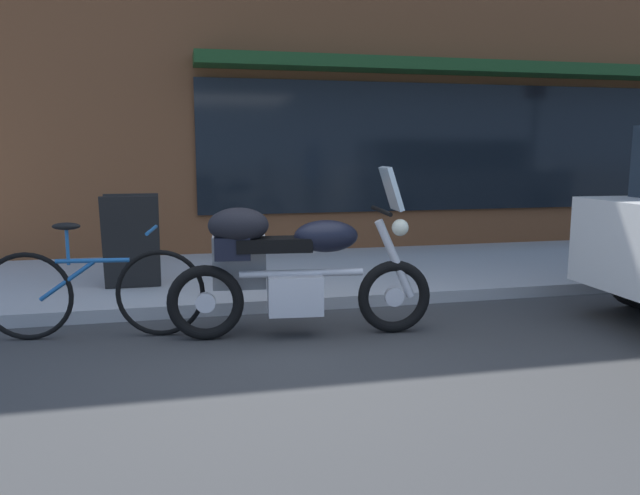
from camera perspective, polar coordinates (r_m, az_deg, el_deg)
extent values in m
plane|color=#383838|center=(4.52, -0.79, -10.54)|extent=(80.00, 80.00, 0.00)
torus|color=black|center=(5.17, 6.88, -4.55)|extent=(0.62, 0.15, 0.61)
cylinder|color=silver|center=(5.17, 6.88, -4.55)|extent=(0.17, 0.08, 0.16)
torus|color=black|center=(5.02, -10.57, -5.05)|extent=(0.62, 0.15, 0.61)
cylinder|color=silver|center=(5.02, -10.57, -5.05)|extent=(0.17, 0.08, 0.16)
cube|color=silver|center=(5.02, -2.28, -4.31)|extent=(0.47, 0.34, 0.32)
cylinder|color=silver|center=(4.99, -1.72, -2.40)|extent=(1.01, 0.16, 0.06)
ellipsoid|color=black|center=(4.96, 0.56, 1.06)|extent=(0.54, 0.33, 0.26)
cube|color=black|center=(4.93, -4.28, 0.28)|extent=(0.62, 0.30, 0.11)
cube|color=black|center=(4.93, -8.11, -0.03)|extent=(0.30, 0.25, 0.18)
cylinder|color=silver|center=(5.10, 6.95, -1.06)|extent=(0.35, 0.10, 0.67)
cylinder|color=black|center=(5.02, 5.71, 3.41)|extent=(0.10, 0.62, 0.04)
cube|color=silver|center=(5.03, 6.63, 5.46)|extent=(0.18, 0.33, 0.35)
sphere|color=#EAEACC|center=(5.08, 7.44, 1.85)|extent=(0.14, 0.14, 0.14)
cube|color=#A8A8A8|center=(5.19, -7.50, -1.35)|extent=(0.46, 0.24, 0.44)
cube|color=black|center=(5.30, -7.61, -1.14)|extent=(0.37, 0.05, 0.03)
ellipsoid|color=black|center=(4.90, -7.58, 2.06)|extent=(0.51, 0.36, 0.28)
torus|color=black|center=(5.20, -14.57, -4.11)|extent=(0.72, 0.12, 0.72)
torus|color=black|center=(5.45, -25.51, -4.12)|extent=(0.72, 0.12, 0.72)
cylinder|color=#1E5999|center=(5.25, -20.33, -1.15)|extent=(0.57, 0.10, 0.04)
cylinder|color=#1E5999|center=(5.33, -22.41, -2.87)|extent=(0.45, 0.09, 0.33)
cylinder|color=#1E5999|center=(5.28, -22.38, 0.11)|extent=(0.03, 0.03, 0.30)
ellipsoid|color=black|center=(5.25, -22.48, 1.83)|extent=(0.23, 0.12, 0.06)
cylinder|color=#1E5999|center=(5.12, -15.35, 1.57)|extent=(0.08, 0.48, 0.03)
cube|color=black|center=(6.42, -17.15, 0.42)|extent=(0.55, 0.20, 0.95)
cube|color=black|center=(6.64, -17.02, 0.69)|extent=(0.55, 0.20, 0.95)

